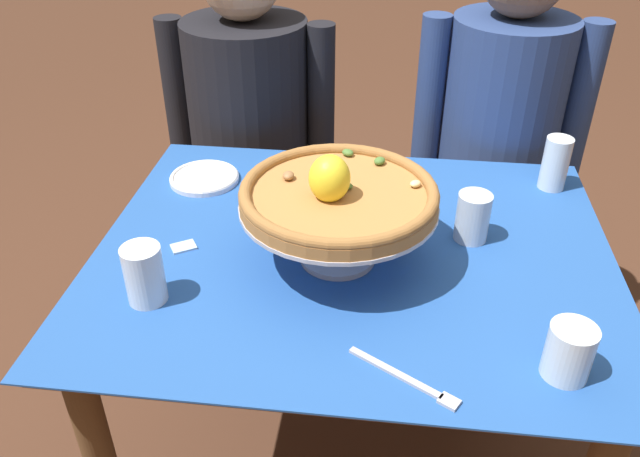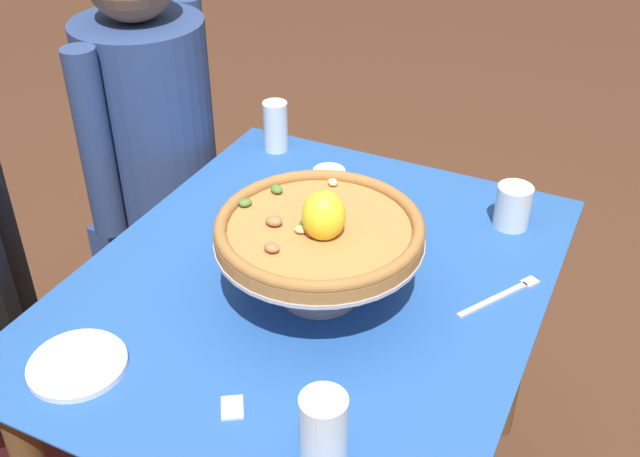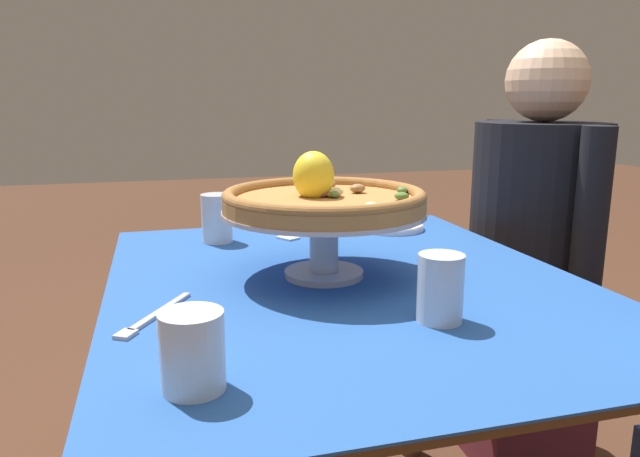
% 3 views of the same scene
% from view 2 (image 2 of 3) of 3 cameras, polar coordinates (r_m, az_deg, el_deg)
% --- Properties ---
extents(dining_table, '(1.07, 0.88, 0.72)m').
position_cam_2_polar(dining_table, '(1.58, -0.73, -7.26)').
color(dining_table, brown).
rests_on(dining_table, ground).
extents(pizza_stand, '(0.39, 0.39, 0.13)m').
position_cam_2_polar(pizza_stand, '(1.41, -0.05, -1.87)').
color(pizza_stand, '#B7B7C1').
rests_on(pizza_stand, dining_table).
extents(pizza, '(0.39, 0.39, 0.11)m').
position_cam_2_polar(pizza, '(1.37, -0.05, 0.04)').
color(pizza, '#AD753D').
rests_on(pizza, pizza_stand).
extents(water_glass_side_right, '(0.07, 0.07, 0.11)m').
position_cam_2_polar(water_glass_side_right, '(1.68, 0.68, 2.61)').
color(water_glass_side_right, silver).
rests_on(water_glass_side_right, dining_table).
extents(water_glass_back_right, '(0.06, 0.06, 0.13)m').
position_cam_2_polar(water_glass_back_right, '(1.94, -3.36, 7.46)').
color(water_glass_back_right, silver).
rests_on(water_glass_back_right, dining_table).
extents(water_glass_front_right, '(0.08, 0.08, 0.10)m').
position_cam_2_polar(water_glass_front_right, '(1.69, 14.30, 1.44)').
color(water_glass_front_right, silver).
rests_on(water_glass_front_right, dining_table).
extents(water_glass_front_left, '(0.07, 0.07, 0.12)m').
position_cam_2_polar(water_glass_front_left, '(1.16, 0.26, -15.00)').
color(water_glass_front_left, white).
rests_on(water_glass_front_left, dining_table).
extents(side_plate, '(0.17, 0.17, 0.02)m').
position_cam_2_polar(side_plate, '(1.38, -17.83, -9.68)').
color(side_plate, white).
rests_on(side_plate, dining_table).
extents(dinner_fork, '(0.18, 0.12, 0.01)m').
position_cam_2_polar(dinner_fork, '(1.50, 13.62, -4.89)').
color(dinner_fork, '#B7B7C1').
rests_on(dinner_fork, dining_table).
extents(sugar_packet, '(0.06, 0.06, 0.00)m').
position_cam_2_polar(sugar_packet, '(1.26, -6.63, -13.28)').
color(sugar_packet, silver).
rests_on(sugar_packet, dining_table).
extents(diner_right, '(0.49, 0.34, 1.26)m').
position_cam_2_polar(diner_right, '(2.12, -12.17, 3.99)').
color(diner_right, navy).
rests_on(diner_right, ground).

